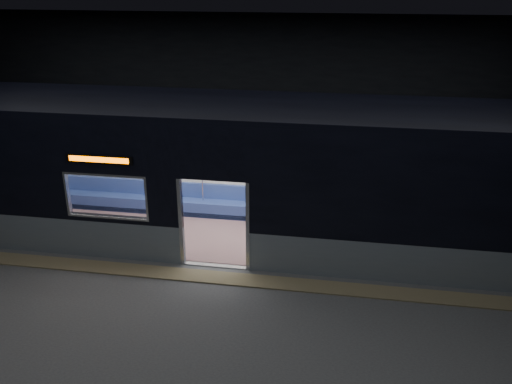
# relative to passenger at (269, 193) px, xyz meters

# --- Properties ---
(station_floor) EXTENTS (24.00, 14.00, 0.01)m
(station_floor) POSITION_rel_passenger_xyz_m (-0.83, -3.55, -0.80)
(station_floor) COLOR #47494C
(station_floor) RESTS_ON ground
(station_envelope) EXTENTS (24.00, 14.00, 5.00)m
(station_envelope) POSITION_rel_passenger_xyz_m (-0.83, -3.55, 2.87)
(station_envelope) COLOR black
(station_envelope) RESTS_ON station_floor
(tactile_strip) EXTENTS (22.80, 0.50, 0.03)m
(tactile_strip) POSITION_rel_passenger_xyz_m (-0.83, -3.00, -0.78)
(tactile_strip) COLOR #8C7F59
(tactile_strip) RESTS_ON station_floor
(metro_car) EXTENTS (18.00, 3.04, 3.35)m
(metro_car) POSITION_rel_passenger_xyz_m (-0.84, -1.00, 1.05)
(metro_car) COLOR gray
(metro_car) RESTS_ON station_floor
(passenger) EXTENTS (0.43, 0.71, 1.37)m
(passenger) POSITION_rel_passenger_xyz_m (0.00, 0.00, 0.00)
(passenger) COLOR black
(passenger) RESTS_ON metro_car
(handbag) EXTENTS (0.29, 0.26, 0.13)m
(handbag) POSITION_rel_passenger_xyz_m (-0.01, -0.22, -0.13)
(handbag) COLOR black
(handbag) RESTS_ON passenger
(transit_map) EXTENTS (0.97, 0.03, 0.63)m
(transit_map) POSITION_rel_passenger_xyz_m (0.30, 0.31, 0.67)
(transit_map) COLOR white
(transit_map) RESTS_ON metro_car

